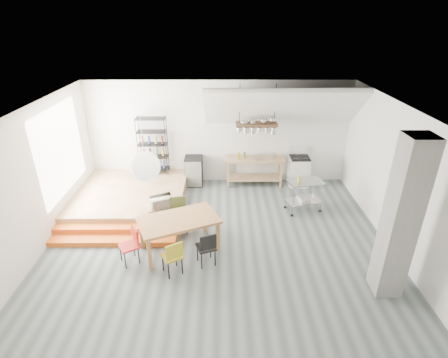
{
  "coord_description": "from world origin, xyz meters",
  "views": [
    {
      "loc": [
        0.1,
        -6.8,
        4.97
      ],
      "look_at": [
        0.15,
        0.8,
        1.32
      ],
      "focal_mm": 28.0,
      "sensor_mm": 36.0,
      "label": 1
    }
  ],
  "objects_px": {
    "stove": "(299,171)",
    "dining_table": "(178,222)",
    "rolling_cart": "(304,192)",
    "mini_fridge": "(194,171)"
  },
  "relations": [
    {
      "from": "stove",
      "to": "dining_table",
      "type": "height_order",
      "value": "stove"
    },
    {
      "from": "dining_table",
      "to": "rolling_cart",
      "type": "bearing_deg",
      "value": 5.02
    },
    {
      "from": "dining_table",
      "to": "mini_fridge",
      "type": "distance_m",
      "value": 3.41
    },
    {
      "from": "stove",
      "to": "dining_table",
      "type": "distance_m",
      "value": 4.77
    },
    {
      "from": "stove",
      "to": "mini_fridge",
      "type": "xyz_separation_m",
      "value": [
        -3.29,
        0.04,
        -0.02
      ]
    },
    {
      "from": "dining_table",
      "to": "mini_fridge",
      "type": "height_order",
      "value": "mini_fridge"
    },
    {
      "from": "dining_table",
      "to": "rolling_cart",
      "type": "height_order",
      "value": "rolling_cart"
    },
    {
      "from": "stove",
      "to": "mini_fridge",
      "type": "bearing_deg",
      "value": 179.23
    },
    {
      "from": "stove",
      "to": "dining_table",
      "type": "bearing_deg",
      "value": -135.16
    },
    {
      "from": "stove",
      "to": "rolling_cart",
      "type": "relative_size",
      "value": 1.16
    }
  ]
}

